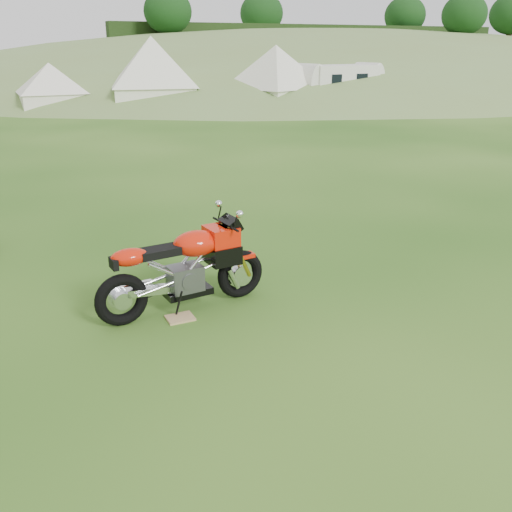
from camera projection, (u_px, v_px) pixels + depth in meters
name	position (u px, v px, depth m)	size (l,w,h in m)	color
ground	(277.00, 314.00, 6.00)	(120.00, 120.00, 0.00)	#1B480F
hillside	(321.00, 78.00, 49.45)	(80.00, 64.00, 8.00)	olive
hedgerow	(321.00, 78.00, 49.45)	(36.00, 1.20, 8.60)	black
sport_motorcycle	(183.00, 262.00, 5.93)	(1.81, 0.45, 1.09)	red
plywood_board	(180.00, 318.00, 5.90)	(0.28, 0.22, 0.02)	#A68657
tent_left	(51.00, 85.00, 24.01)	(2.56, 2.56, 2.22)	silver
tent_mid	(153.00, 76.00, 24.38)	(3.31, 3.31, 2.87)	white
tent_right	(276.00, 78.00, 24.58)	(3.07, 3.07, 2.66)	silver
caravan	(339.00, 86.00, 25.41)	(4.04, 1.80, 1.89)	silver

